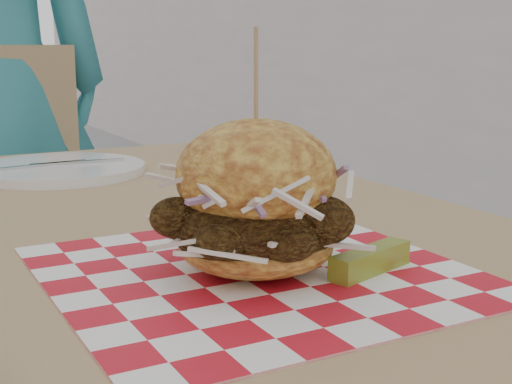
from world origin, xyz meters
The scene contains 7 objects.
patio_table centered at (0.00, -0.07, 0.67)m, with size 0.80×1.20×0.75m.
patio_chair centered at (-0.01, 0.89, 0.55)m, with size 0.45×0.46×0.95m.
paper_liner centered at (0.04, -0.30, 0.75)m, with size 0.36×0.36×0.00m, color red.
sandwich centered at (0.04, -0.30, 0.81)m, with size 0.19×0.19×0.22m.
pickle_spear centered at (0.13, -0.35, 0.76)m, with size 0.10×0.02×0.02m, color olive.
place_setting centered at (0.00, 0.29, 0.76)m, with size 0.27×0.27×0.02m.
kraft_tray centered at (0.31, 0.27, 0.77)m, with size 0.15×0.12×0.06m.
Camera 1 is at (-0.26, -0.85, 0.95)m, focal length 50.00 mm.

